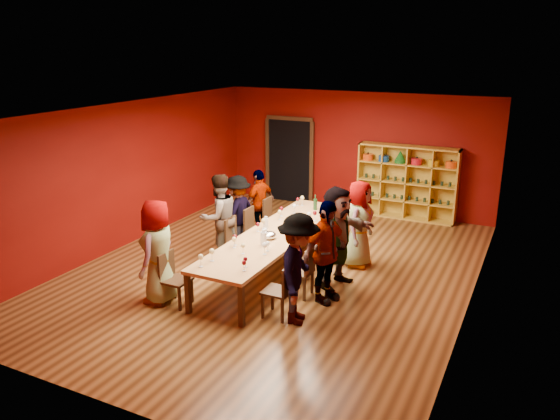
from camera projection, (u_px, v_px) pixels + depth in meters
The scene contains 48 objects.
room_shell at pixel (276, 194), 9.96m from camera, with size 7.10×9.10×3.04m.
tasting_table at pixel (276, 235), 10.20m from camera, with size 1.10×4.50×0.75m.
doorway at pixel (290, 160), 14.64m from camera, with size 1.40×0.17×2.30m.
shelving_unit at pixel (407, 179), 13.23m from camera, with size 2.40×0.40×1.80m.
chair_person_left_0 at pixel (172, 276), 8.93m from camera, with size 0.42×0.42×0.89m.
person_left_0 at pixel (158, 252), 8.93m from camera, with size 0.86×0.47×1.75m, color beige.
chair_person_left_2 at pixel (236, 238), 10.67m from camera, with size 0.42×0.42×0.89m.
person_left_2 at pixel (219, 217), 10.71m from camera, with size 0.84×0.46×1.73m, color #C18286.
chair_person_left_3 at pixel (254, 227), 11.30m from camera, with size 0.42×0.42×0.89m.
person_left_3 at pixel (238, 212), 11.37m from camera, with size 0.99×0.41×1.54m, color silver.
chair_person_left_4 at pixel (272, 216), 12.02m from camera, with size 0.42×0.42×0.89m.
person_left_4 at pixel (260, 203), 12.07m from camera, with size 0.88×0.40×1.51m, color #5F87C3.
chair_person_right_0 at pixel (282, 288), 8.47m from camera, with size 0.42×0.42×0.89m.
person_right_0 at pixel (298, 269), 8.25m from camera, with size 1.13×0.47×1.75m, color silver.
chair_person_right_1 at pixel (304, 269), 9.19m from camera, with size 0.42×0.42×0.89m.
person_right_1 at pixel (325, 252), 8.92m from camera, with size 1.02×0.46×1.74m, color #535258.
chair_person_right_2 at pixel (319, 256), 9.76m from camera, with size 0.42×0.42×0.89m.
person_right_2 at pixel (337, 237), 9.50m from camera, with size 1.68×0.48×1.82m, color silver.
chair_person_right_3 at pixel (339, 238), 10.65m from camera, with size 0.42×0.42×0.89m.
person_right_3 at pixel (359, 224), 10.38m from camera, with size 0.83×0.45×1.69m, color #5682B1.
wine_glass_0 at pixel (212, 252), 8.82m from camera, with size 0.09×0.09×0.22m.
wine_glass_1 at pixel (281, 209), 11.10m from camera, with size 0.08×0.08×0.21m.
wine_glass_2 at pixel (201, 258), 8.59m from camera, with size 0.09×0.09×0.22m.
wine_glass_3 at pixel (315, 213), 10.83m from camera, with size 0.08×0.08×0.21m.
wine_glass_4 at pixel (331, 201), 11.66m from camera, with size 0.08×0.08×0.20m.
wine_glass_5 at pixel (234, 240), 9.40m from camera, with size 0.08×0.08×0.20m.
wine_glass_6 at pixel (280, 212), 10.90m from camera, with size 0.08×0.08×0.20m.
wine_glass_7 at pixel (243, 246), 9.13m from camera, with size 0.08×0.08×0.19m.
wine_glass_8 at pixel (294, 206), 11.29m from camera, with size 0.08×0.08×0.21m.
wine_glass_9 at pixel (295, 226), 10.11m from camera, with size 0.08×0.08×0.20m.
wine_glass_10 at pixel (302, 198), 11.84m from camera, with size 0.09×0.09×0.22m.
wine_glass_11 at pixel (245, 260), 8.59m from camera, with size 0.07×0.07×0.18m.
wine_glass_12 at pixel (244, 263), 8.44m from camera, with size 0.07×0.07×0.18m.
wine_glass_13 at pixel (235, 237), 9.50m from camera, with size 0.08×0.08×0.20m.
wine_glass_14 at pixel (298, 200), 11.84m from camera, with size 0.07×0.07×0.18m.
wine_glass_15 at pixel (265, 231), 9.80m from camera, with size 0.09×0.09×0.22m.
wine_glass_16 at pixel (290, 222), 10.36m from camera, with size 0.08×0.08×0.19m.
wine_glass_17 at pixel (328, 203), 11.52m from camera, with size 0.08×0.08×0.21m.
wine_glass_18 at pixel (263, 221), 10.37m from camera, with size 0.08×0.08×0.20m.
wine_glass_19 at pixel (258, 225), 10.21m from camera, with size 0.07×0.07×0.18m.
wine_glass_20 at pixel (265, 246), 9.09m from camera, with size 0.09×0.09×0.22m.
wine_glass_21 at pixel (287, 229), 9.93m from camera, with size 0.08×0.08×0.21m.
wine_glass_22 at pixel (268, 244), 9.25m from camera, with size 0.07×0.07×0.18m.
wine_glass_23 at pixel (309, 215), 10.72m from camera, with size 0.09×0.09×0.22m.
spittoon_bowl at pixel (269, 235), 9.87m from camera, with size 0.27×0.27×0.15m, color silver.
carafe_a at pixel (266, 223), 10.41m from camera, with size 0.11×0.11×0.24m.
carafe_b at pixel (264, 238), 9.54m from camera, with size 0.12×0.12×0.28m.
wine_bottle at pixel (315, 204), 11.55m from camera, with size 0.10×0.10×0.33m.
Camera 1 is at (4.30, -8.59, 4.16)m, focal length 35.00 mm.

